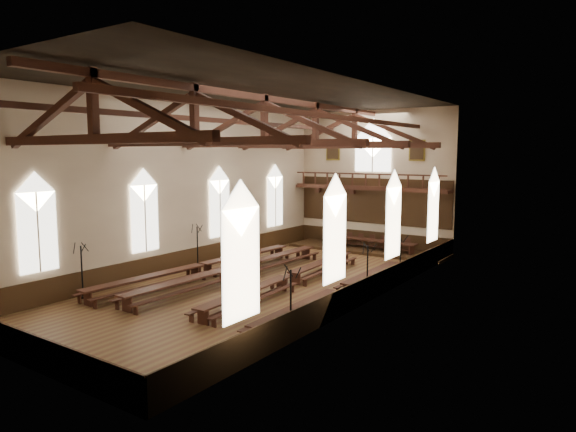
# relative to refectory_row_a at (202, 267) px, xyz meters

# --- Properties ---
(ground) EXTENTS (26.00, 26.00, 0.00)m
(ground) POSITION_rel_refectory_row_a_xyz_m (3.83, 0.85, -0.56)
(ground) COLOR brown
(ground) RESTS_ON ground
(room_walls) EXTENTS (26.00, 26.00, 26.00)m
(room_walls) POSITION_rel_refectory_row_a_xyz_m (3.83, 0.85, 5.90)
(room_walls) COLOR beige
(room_walls) RESTS_ON ground
(wainscot_band) EXTENTS (12.00, 26.00, 1.20)m
(wainscot_band) POSITION_rel_refectory_row_a_xyz_m (3.83, 0.85, 0.04)
(wainscot_band) COLOR #382210
(wainscot_band) RESTS_ON ground
(side_windows) EXTENTS (11.85, 19.80, 4.50)m
(side_windows) POSITION_rel_refectory_row_a_xyz_m (3.83, 0.85, 3.18)
(side_windows) COLOR white
(side_windows) RESTS_ON room_walls
(end_window) EXTENTS (2.80, 0.12, 3.80)m
(end_window) POSITION_rel_refectory_row_a_xyz_m (3.83, 13.75, 6.66)
(end_window) COLOR white
(end_window) RESTS_ON room_walls
(minstrels_gallery) EXTENTS (11.80, 1.24, 3.70)m
(minstrels_gallery) POSITION_rel_refectory_row_a_xyz_m (3.83, 13.51, 3.34)
(minstrels_gallery) COLOR #3E1D13
(minstrels_gallery) RESTS_ON room_walls
(portraits) EXTENTS (7.75, 0.09, 1.45)m
(portraits) POSITION_rel_refectory_row_a_xyz_m (3.83, 13.75, 6.54)
(portraits) COLOR olive
(portraits) RESTS_ON room_walls
(roof_trusses) EXTENTS (11.70, 25.70, 2.80)m
(roof_trusses) POSITION_rel_refectory_row_a_xyz_m (3.83, 0.85, 7.65)
(roof_trusses) COLOR #3E1D13
(roof_trusses) RESTS_ON room_walls
(refectory_row_a) EXTENTS (1.94, 14.66, 0.77)m
(refectory_row_a) POSITION_rel_refectory_row_a_xyz_m (0.00, 0.00, 0.00)
(refectory_row_a) COLOR #3E1D13
(refectory_row_a) RESTS_ON ground
(refectory_row_b) EXTENTS (1.74, 14.77, 0.79)m
(refectory_row_b) POSITION_rel_refectory_row_a_xyz_m (1.98, 0.50, 0.01)
(refectory_row_b) COLOR #3E1D13
(refectory_row_b) RESTS_ON ground
(refectory_row_c) EXTENTS (1.86, 14.16, 0.72)m
(refectory_row_c) POSITION_rel_refectory_row_a_xyz_m (5.30, 0.88, -0.04)
(refectory_row_c) COLOR #3E1D13
(refectory_row_c) RESTS_ON ground
(refectory_row_d) EXTENTS (1.45, 13.59, 0.66)m
(refectory_row_d) POSITION_rel_refectory_row_a_xyz_m (8.59, 0.35, -0.08)
(refectory_row_d) COLOR #3E1D13
(refectory_row_d) RESTS_ON ground
(dais) EXTENTS (11.40, 2.94, 0.20)m
(dais) POSITION_rel_refectory_row_a_xyz_m (4.23, 12.25, -0.46)
(dais) COLOR #382210
(dais) RESTS_ON ground
(high_table) EXTENTS (7.38, 1.32, 0.69)m
(high_table) POSITION_rel_refectory_row_a_xyz_m (4.23, 12.25, 0.22)
(high_table) COLOR #3E1D13
(high_table) RESTS_ON dais
(high_chairs) EXTENTS (5.80, 0.41, 0.91)m
(high_chairs) POSITION_rel_refectory_row_a_xyz_m (4.23, 12.97, 0.13)
(high_chairs) COLOR #3E1D13
(high_chairs) RESTS_ON dais
(candelabrum_left_near) EXTENTS (0.79, 0.81, 2.69)m
(candelabrum_left_near) POSITION_rel_refectory_row_a_xyz_m (-1.72, -6.30, 0.26)
(candelabrum_left_near) COLOR black
(candelabrum_left_near) RESTS_ON ground
(candelabrum_left_mid) EXTENTS (0.75, 0.83, 2.71)m
(candelabrum_left_mid) POSITION_rel_refectory_row_a_xyz_m (-1.72, 1.44, 0.26)
(candelabrum_left_mid) COLOR black
(candelabrum_left_mid) RESTS_ON ground
(candelabrum_left_far) EXTENTS (0.78, 0.82, 2.71)m
(candelabrum_left_far) POSITION_rel_refectory_row_a_xyz_m (-1.72, 6.66, 0.26)
(candelabrum_left_far) COLOR black
(candelabrum_left_far) RESTS_ON ground
(candelabrum_right_near) EXTENTS (0.82, 0.79, 2.72)m
(candelabrum_right_near) POSITION_rel_refectory_row_a_xyz_m (9.38, -4.86, 0.26)
(candelabrum_right_near) COLOR black
(candelabrum_right_near) RESTS_ON ground
(candelabrum_right_mid) EXTENTS (0.76, 0.80, 2.65)m
(candelabrum_right_mid) POSITION_rel_refectory_row_a_xyz_m (9.38, 1.69, 0.24)
(candelabrum_right_mid) COLOR black
(candelabrum_right_mid) RESTS_ON ground
(candelabrum_right_far) EXTENTS (0.68, 0.78, 2.53)m
(candelabrum_right_far) POSITION_rel_refectory_row_a_xyz_m (9.38, 5.76, 0.21)
(candelabrum_right_far) COLOR black
(candelabrum_right_far) RESTS_ON ground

